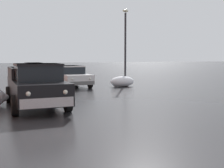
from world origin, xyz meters
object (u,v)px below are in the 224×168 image
object	(u,v)px
pickup_truck_black_approaching_near_lane	(36,85)
sedan_white_parked_kerbside_close	(70,76)
sedan_green_parked_kerbside_mid	(49,71)
sedan_black_parked_far_down_block	(34,69)
street_lamp_post	(125,43)

from	to	relation	value
pickup_truck_black_approaching_near_lane	sedan_white_parked_kerbside_close	xyz separation A→B (m)	(3.73, 7.12, -0.13)
sedan_white_parked_kerbside_close	sedan_green_parked_kerbside_mid	bearing A→B (deg)	87.90
sedan_white_parked_kerbside_close	sedan_green_parked_kerbside_mid	size ratio (longest dim) A/B	0.98
sedan_black_parked_far_down_block	street_lamp_post	world-z (taller)	street_lamp_post
sedan_green_parked_kerbside_mid	street_lamp_post	bearing A→B (deg)	-62.52
sedan_green_parked_kerbside_mid	street_lamp_post	size ratio (longest dim) A/B	0.83
street_lamp_post	sedan_green_parked_kerbside_mid	bearing A→B (deg)	117.48
pickup_truck_black_approaching_near_lane	sedan_black_parked_far_down_block	world-z (taller)	pickup_truck_black_approaching_near_lane
pickup_truck_black_approaching_near_lane	street_lamp_post	world-z (taller)	street_lamp_post
pickup_truck_black_approaching_near_lane	sedan_white_parked_kerbside_close	world-z (taller)	pickup_truck_black_approaching_near_lane
pickup_truck_black_approaching_near_lane	sedan_white_parked_kerbside_close	distance (m)	8.04
pickup_truck_black_approaching_near_lane	sedan_black_parked_far_down_block	size ratio (longest dim) A/B	1.20
sedan_black_parked_far_down_block	street_lamp_post	size ratio (longest dim) A/B	0.82
sedan_black_parked_far_down_block	street_lamp_post	distance (m)	13.80
sedan_green_parked_kerbside_mid	sedan_black_parked_far_down_block	distance (m)	5.84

